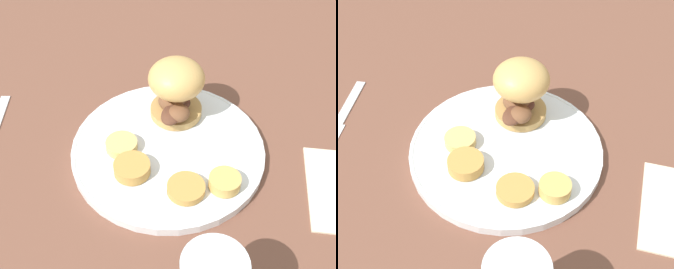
% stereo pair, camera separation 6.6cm
% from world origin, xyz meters
% --- Properties ---
extents(ground_plane, '(4.00, 4.00, 0.00)m').
position_xyz_m(ground_plane, '(0.00, 0.00, 0.00)').
color(ground_plane, brown).
extents(dinner_plate, '(0.28, 0.28, 0.02)m').
position_xyz_m(dinner_plate, '(0.00, 0.00, 0.01)').
color(dinner_plate, white).
rests_on(dinner_plate, ground_plane).
extents(sandwich, '(0.09, 0.10, 0.10)m').
position_xyz_m(sandwich, '(0.03, -0.06, 0.07)').
color(sandwich, tan).
rests_on(sandwich, dinner_plate).
extents(potato_round_0, '(0.04, 0.04, 0.02)m').
position_xyz_m(potato_round_0, '(-0.10, 0.01, 0.02)').
color(potato_round_0, tan).
rests_on(potato_round_0, dinner_plate).
extents(potato_round_1, '(0.05, 0.05, 0.01)m').
position_xyz_m(potato_round_1, '(0.05, 0.04, 0.02)').
color(potato_round_1, '#DBB766').
rests_on(potato_round_1, dinner_plate).
extents(potato_round_2, '(0.05, 0.05, 0.01)m').
position_xyz_m(potato_round_2, '(-0.07, 0.05, 0.02)').
color(potato_round_2, '#BC8942').
rests_on(potato_round_2, dinner_plate).
extents(potato_round_3, '(0.05, 0.05, 0.02)m').
position_xyz_m(potato_round_3, '(0.01, 0.07, 0.02)').
color(potato_round_3, '#BC8942').
rests_on(potato_round_3, dinner_plate).
extents(fork, '(0.11, 0.13, 0.00)m').
position_xyz_m(fork, '(0.24, 0.14, 0.00)').
color(fork, silver).
rests_on(fork, ground_plane).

